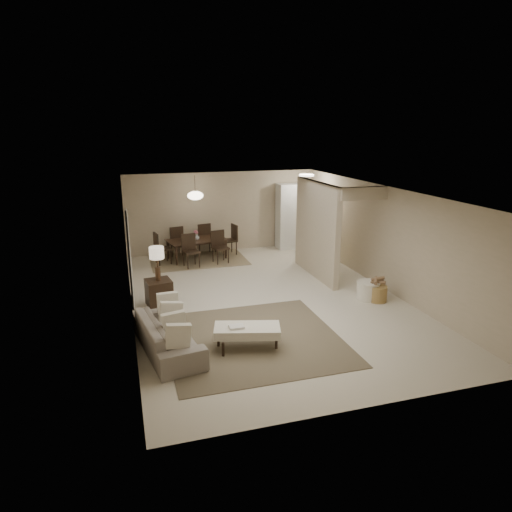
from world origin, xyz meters
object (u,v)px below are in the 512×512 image
object	(u,v)px
ottoman_bench	(247,331)
round_pouf	(368,291)
wicker_basket	(377,293)
pantry_cabinet	(295,216)
side_table	(159,293)
sofa	(168,335)
dining_table	(197,249)

from	to	relation	value
ottoman_bench	round_pouf	xyz separation A→B (m)	(3.33, 1.53, -0.13)
wicker_basket	pantry_cabinet	bearing A→B (deg)	90.55
pantry_cabinet	round_pouf	bearing A→B (deg)	-91.15
side_table	wicker_basket	bearing A→B (deg)	-13.75
pantry_cabinet	ottoman_bench	world-z (taller)	pantry_cabinet
round_pouf	ottoman_bench	bearing A→B (deg)	-155.31
sofa	round_pouf	world-z (taller)	sofa
ottoman_bench	side_table	distance (m)	2.86
pantry_cabinet	ottoman_bench	bearing A→B (deg)	-118.13
wicker_basket	dining_table	bearing A→B (deg)	126.14
ottoman_bench	pantry_cabinet	bearing A→B (deg)	77.24
side_table	round_pouf	size ratio (longest dim) A/B	1.10
ottoman_bench	wicker_basket	world-z (taller)	ottoman_bench
side_table	round_pouf	bearing A→B (deg)	-12.16
sofa	ottoman_bench	distance (m)	1.41
round_pouf	wicker_basket	size ratio (longest dim) A/B	1.26
ottoman_bench	side_table	bearing A→B (deg)	133.00
round_pouf	side_table	bearing A→B (deg)	167.84
sofa	ottoman_bench	world-z (taller)	sofa
sofa	side_table	xyz separation A→B (m)	(0.05, 2.23, -0.01)
ottoman_bench	dining_table	size ratio (longest dim) A/B	0.74
dining_table	round_pouf	bearing A→B (deg)	-65.59
sofa	side_table	world-z (taller)	sofa
ottoman_bench	wicker_basket	bearing A→B (deg)	36.71
sofa	side_table	distance (m)	2.23
ottoman_bench	dining_table	xyz separation A→B (m)	(0.11, 5.96, -0.04)
side_table	dining_table	size ratio (longest dim) A/B	0.34
wicker_basket	side_table	bearing A→B (deg)	166.25
pantry_cabinet	wicker_basket	bearing A→B (deg)	-89.45
side_table	wicker_basket	xyz separation A→B (m)	(4.80, -1.17, -0.11)
round_pouf	wicker_basket	xyz separation A→B (m)	(0.15, -0.17, -0.03)
pantry_cabinet	round_pouf	world-z (taller)	pantry_cabinet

